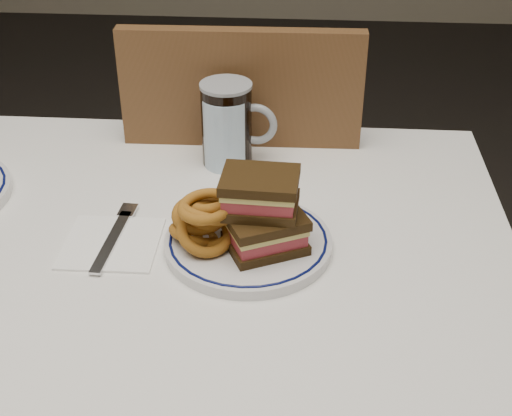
# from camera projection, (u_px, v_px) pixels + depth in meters

# --- Properties ---
(dining_table) EXTENTS (1.27, 0.87, 0.75)m
(dining_table) POSITION_uv_depth(u_px,v_px,m) (114.00, 295.00, 1.15)
(dining_table) COLOR white
(dining_table) RESTS_ON floor
(chair_far) EXTENTS (0.46, 0.46, 0.97)m
(chair_far) POSITION_uv_depth(u_px,v_px,m) (247.00, 205.00, 1.60)
(chair_far) COLOR #462E16
(chair_far) RESTS_ON floor
(main_plate) EXTENTS (0.25, 0.25, 0.02)m
(main_plate) POSITION_uv_depth(u_px,v_px,m) (248.00, 242.00, 1.08)
(main_plate) COLOR silver
(main_plate) RESTS_ON dining_table
(reuben_sandwich) EXTENTS (0.14, 0.13, 0.11)m
(reuben_sandwich) POSITION_uv_depth(u_px,v_px,m) (263.00, 212.00, 1.03)
(reuben_sandwich) COLOR black
(reuben_sandwich) RESTS_ON main_plate
(onion_rings_main) EXTENTS (0.12, 0.12, 0.11)m
(onion_rings_main) POSITION_uv_depth(u_px,v_px,m) (205.00, 218.00, 1.05)
(onion_rings_main) COLOR brown
(onion_rings_main) RESTS_ON main_plate
(ketchup_ramekin) EXTENTS (0.05, 0.05, 0.03)m
(ketchup_ramekin) POSITION_uv_depth(u_px,v_px,m) (228.00, 200.00, 1.13)
(ketchup_ramekin) COLOR white
(ketchup_ramekin) RESTS_ON main_plate
(beer_mug) EXTENTS (0.14, 0.09, 0.15)m
(beer_mug) POSITION_uv_depth(u_px,v_px,m) (229.00, 123.00, 1.27)
(beer_mug) COLOR black
(beer_mug) RESTS_ON dining_table
(water_glass) EXTENTS (0.08, 0.08, 0.13)m
(water_glass) POSITION_uv_depth(u_px,v_px,m) (226.00, 132.00, 1.27)
(water_glass) COLOR #A6C0D7
(water_glass) RESTS_ON dining_table
(napkin_fork) EXTENTS (0.14, 0.19, 0.01)m
(napkin_fork) POSITION_uv_depth(u_px,v_px,m) (112.00, 241.00, 1.09)
(napkin_fork) COLOR white
(napkin_fork) RESTS_ON dining_table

